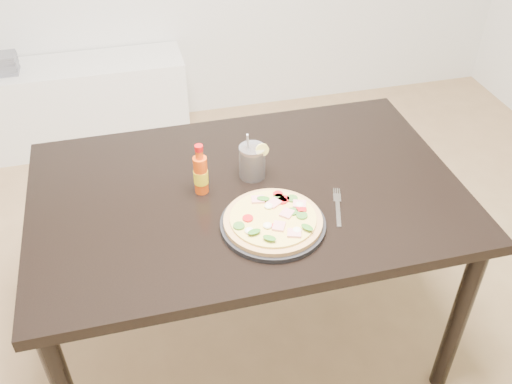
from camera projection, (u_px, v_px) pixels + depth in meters
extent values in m
cube|color=black|center=(247.00, 194.00, 1.88)|extent=(1.40, 0.90, 0.04)
cylinder|color=black|center=(458.00, 320.00, 1.94)|extent=(0.06, 0.06, 0.71)
cylinder|color=black|center=(70.00, 233.00, 2.28)|extent=(0.06, 0.06, 0.71)
cylinder|color=black|center=(367.00, 185.00, 2.53)|extent=(0.06, 0.06, 0.71)
cylinder|color=black|center=(273.00, 224.00, 1.72)|extent=(0.32, 0.32, 0.02)
cylinder|color=tan|center=(273.00, 221.00, 1.71)|extent=(0.30, 0.30, 0.01)
cylinder|color=#E2D362|center=(273.00, 218.00, 1.70)|extent=(0.26, 0.26, 0.01)
cube|color=pink|center=(287.00, 213.00, 1.71)|extent=(0.05, 0.05, 0.01)
cube|color=pink|center=(294.00, 233.00, 1.64)|extent=(0.05, 0.05, 0.01)
cube|color=pink|center=(258.00, 199.00, 1.76)|extent=(0.05, 0.04, 0.01)
cube|color=pink|center=(279.00, 226.00, 1.66)|extent=(0.05, 0.05, 0.01)
cube|color=pink|center=(274.00, 203.00, 1.74)|extent=(0.05, 0.05, 0.01)
cube|color=pink|center=(300.00, 204.00, 1.74)|extent=(0.05, 0.05, 0.01)
cylinder|color=red|center=(301.00, 209.00, 1.72)|extent=(0.03, 0.03, 0.01)
cylinder|color=red|center=(277.00, 226.00, 1.66)|extent=(0.03, 0.03, 0.01)
cylinder|color=red|center=(248.00, 218.00, 1.69)|extent=(0.03, 0.03, 0.01)
cylinder|color=red|center=(282.00, 201.00, 1.75)|extent=(0.03, 0.03, 0.01)
cylinder|color=red|center=(278.00, 194.00, 1.78)|extent=(0.03, 0.03, 0.01)
cylinder|color=red|center=(285.00, 199.00, 1.76)|extent=(0.03, 0.03, 0.01)
cylinder|color=#397025|center=(279.00, 198.00, 1.77)|extent=(0.03, 0.03, 0.01)
cylinder|color=#397025|center=(292.00, 212.00, 1.71)|extent=(0.03, 0.03, 0.01)
cylinder|color=#397025|center=(302.00, 216.00, 1.70)|extent=(0.03, 0.03, 0.01)
cylinder|color=#397025|center=(292.00, 198.00, 1.76)|extent=(0.03, 0.03, 0.01)
cylinder|color=#397025|center=(239.00, 226.00, 1.66)|extent=(0.03, 0.03, 0.01)
ellipsoid|color=white|center=(299.00, 205.00, 1.74)|extent=(0.03, 0.03, 0.01)
ellipsoid|color=white|center=(269.00, 206.00, 1.73)|extent=(0.03, 0.03, 0.01)
ellipsoid|color=white|center=(249.00, 231.00, 1.65)|extent=(0.03, 0.03, 0.01)
ellipsoid|color=white|center=(297.00, 230.00, 1.65)|extent=(0.03, 0.03, 0.01)
ellipsoid|color=white|center=(267.00, 225.00, 1.66)|extent=(0.03, 0.03, 0.01)
ellipsoid|color=#2D731B|center=(307.00, 227.00, 1.65)|extent=(0.04, 0.05, 0.00)
ellipsoid|color=#2D731B|center=(270.00, 238.00, 1.61)|extent=(0.05, 0.04, 0.00)
ellipsoid|color=#2D731B|center=(254.00, 232.00, 1.63)|extent=(0.04, 0.03, 0.00)
ellipsoid|color=#2D731B|center=(263.00, 198.00, 1.75)|extent=(0.05, 0.04, 0.00)
cylinder|color=#DC460C|center=(201.00, 175.00, 1.82)|extent=(0.06, 0.06, 0.13)
cylinder|color=yellow|center=(201.00, 177.00, 1.82)|extent=(0.05, 0.05, 0.05)
cylinder|color=#DC460C|center=(199.00, 154.00, 1.77)|extent=(0.02, 0.02, 0.03)
cylinder|color=red|center=(199.00, 148.00, 1.75)|extent=(0.03, 0.03, 0.02)
cylinder|color=black|center=(252.00, 163.00, 1.89)|extent=(0.08, 0.08, 0.10)
cylinder|color=silver|center=(252.00, 162.00, 1.89)|extent=(0.09, 0.09, 0.11)
cylinder|color=#F2E059|center=(262.00, 150.00, 1.84)|extent=(0.04, 0.01, 0.04)
cylinder|color=#B2B2B7|center=(248.00, 152.00, 1.87)|extent=(0.03, 0.06, 0.17)
cube|color=silver|center=(338.00, 214.00, 1.76)|extent=(0.05, 0.12, 0.00)
cube|color=silver|center=(337.00, 198.00, 1.82)|extent=(0.04, 0.05, 0.00)
cube|color=silver|center=(334.00, 191.00, 1.85)|extent=(0.01, 0.03, 0.00)
cube|color=silver|center=(336.00, 191.00, 1.85)|extent=(0.01, 0.03, 0.00)
cube|color=silver|center=(338.00, 192.00, 1.85)|extent=(0.01, 0.03, 0.00)
cube|color=silver|center=(339.00, 192.00, 1.85)|extent=(0.01, 0.03, 0.00)
cube|color=white|center=(64.00, 106.00, 3.28)|extent=(1.40, 0.34, 0.50)
cube|color=slate|center=(6.00, 72.00, 3.06)|extent=(0.14, 0.12, 0.01)
cube|color=slate|center=(5.00, 70.00, 3.06)|extent=(0.14, 0.12, 0.01)
cube|color=slate|center=(5.00, 68.00, 3.05)|extent=(0.14, 0.12, 0.01)
cube|color=slate|center=(4.00, 67.00, 3.04)|extent=(0.14, 0.12, 0.01)
cube|color=slate|center=(3.00, 65.00, 3.04)|extent=(0.14, 0.12, 0.01)
cube|color=slate|center=(3.00, 63.00, 3.03)|extent=(0.14, 0.12, 0.01)
cube|color=slate|center=(2.00, 61.00, 3.02)|extent=(0.14, 0.12, 0.01)
cube|color=slate|center=(2.00, 59.00, 3.02)|extent=(0.14, 0.12, 0.01)
cube|color=slate|center=(1.00, 57.00, 3.01)|extent=(0.14, 0.12, 0.01)
cube|color=slate|center=(1.00, 56.00, 3.00)|extent=(0.14, 0.12, 0.01)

